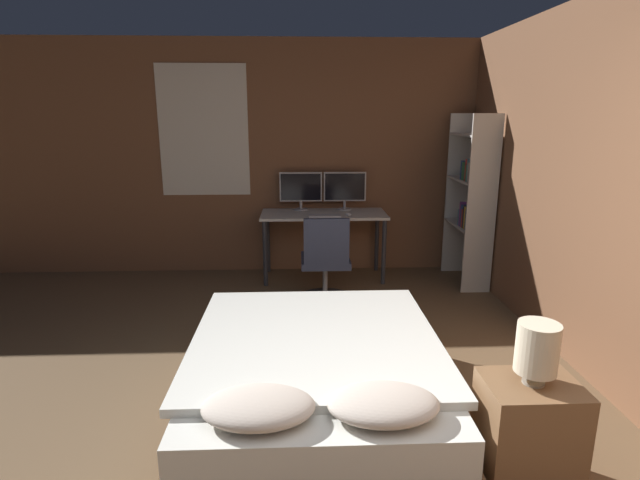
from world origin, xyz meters
name	(u,v)px	position (x,y,z in m)	size (l,w,h in m)	color
wall_back	(319,158)	(-0.02, 4.29, 1.35)	(12.00, 0.08, 2.70)	brown
wall_side_right	(618,195)	(1.83, 1.50, 1.35)	(0.06, 12.00, 2.70)	brown
bed	(316,379)	(-0.17, 1.18, 0.25)	(1.56, 1.92, 0.57)	brown
nightstand	(527,434)	(0.89, 0.52, 0.29)	(0.47, 0.37, 0.58)	brown
bedside_lamp	(537,349)	(0.89, 0.52, 0.76)	(0.20, 0.20, 0.32)	gray
desk	(324,222)	(0.01, 3.92, 0.67)	(1.42, 0.61, 0.77)	beige
monitor_left	(301,189)	(-0.24, 4.12, 1.02)	(0.49, 0.16, 0.44)	#B7B7BC
monitor_right	(345,188)	(0.27, 4.12, 1.02)	(0.49, 0.16, 0.44)	#B7B7BC
keyboard	(325,216)	(0.01, 3.72, 0.78)	(0.35, 0.13, 0.02)	#B7B7BC
computer_mouse	(349,215)	(0.28, 3.72, 0.79)	(0.07, 0.05, 0.04)	#B7B7BC
office_chair	(325,267)	(-0.01, 3.13, 0.37)	(0.52, 0.52, 0.90)	black
bookshelf	(473,194)	(1.62, 3.65, 1.02)	(0.31, 0.78, 1.87)	beige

